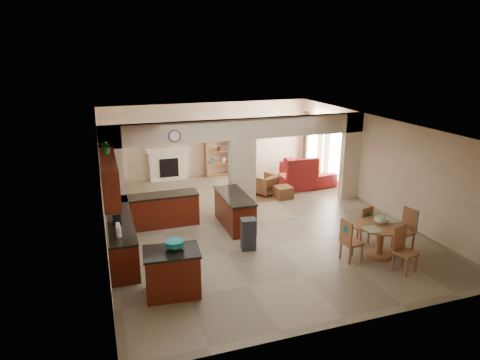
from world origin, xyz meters
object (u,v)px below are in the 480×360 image
object	(u,v)px
kitchen_island	(172,272)
armchair	(265,184)
dining_table	(381,235)
sofa	(307,171)

from	to	relation	value
kitchen_island	armchair	bearing A→B (deg)	56.93
armchair	kitchen_island	bearing A→B (deg)	26.32
dining_table	armchair	size ratio (longest dim) A/B	1.60
dining_table	armchair	distance (m)	5.16
dining_table	sofa	distance (m)	6.18
kitchen_island	sofa	size ratio (longest dim) A/B	0.47
kitchen_island	armchair	distance (m)	6.55
dining_table	sofa	xyz separation A→B (m)	(1.19, 6.06, -0.17)
kitchen_island	dining_table	bearing A→B (deg)	5.97
armchair	dining_table	bearing A→B (deg)	74.41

